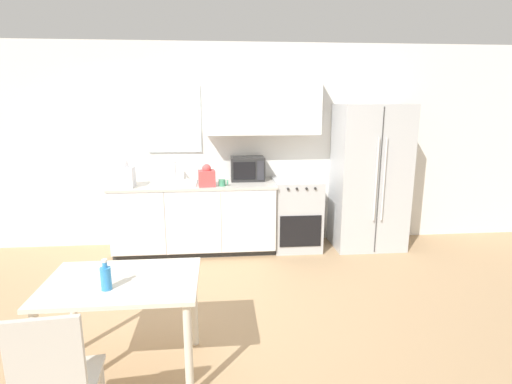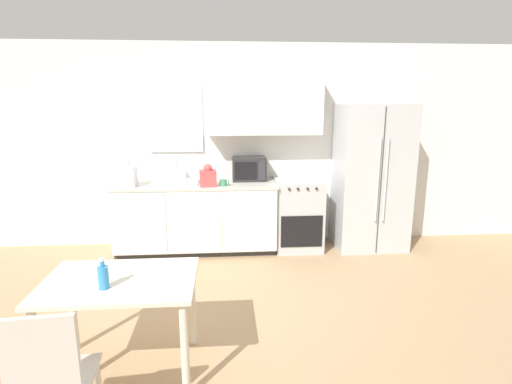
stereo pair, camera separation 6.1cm
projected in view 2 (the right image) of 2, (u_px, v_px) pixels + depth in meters
ground_plane at (211, 312)px, 3.79m from camera, size 12.00×12.00×0.00m
wall_back at (221, 140)px, 5.38m from camera, size 12.00×0.38×2.70m
kitchen_counter at (197, 217)px, 5.25m from camera, size 2.08×0.68×0.92m
oven_range at (298, 214)px, 5.37m from camera, size 0.61×0.65×0.94m
refrigerator at (371, 178)px, 5.31m from camera, size 0.92×0.71×1.92m
kitchen_sink at (176, 182)px, 5.14m from camera, size 0.58×0.43×0.27m
microwave at (249, 169)px, 5.31m from camera, size 0.44×0.31×0.31m
coffee_mug at (224, 183)px, 4.99m from camera, size 0.12×0.09×0.08m
grocery_bag_0 at (124, 174)px, 4.92m from camera, size 0.27×0.23×0.36m
grocery_bag_1 at (208, 177)px, 4.95m from camera, size 0.22×0.19×0.28m
dining_table at (121, 294)px, 2.83m from camera, size 1.06×0.73×0.73m
dining_chair_near at (50, 376)px, 2.11m from camera, size 0.43×0.43×0.93m
drink_bottle at (103, 276)px, 2.65m from camera, size 0.07×0.07×0.21m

